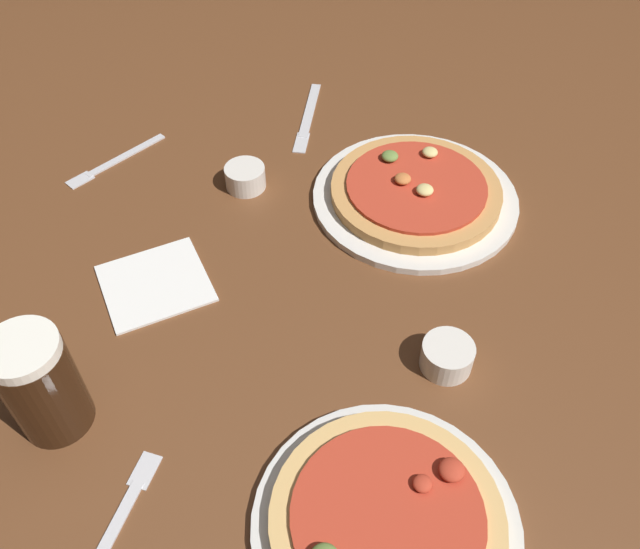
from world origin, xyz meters
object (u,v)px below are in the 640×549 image
fork_left (115,161)px  knife_right (308,117)px  pizza_plate_far (415,193)px  beer_mug_dark (40,382)px  napkin_folded (155,282)px  ramekin_butter (447,356)px  pizza_plate_near (387,521)px  fork_spare (106,544)px  ramekin_sauce (245,177)px

fork_left → knife_right: same height
pizza_plate_far → beer_mug_dark: (-0.59, -0.23, 0.06)m
napkin_folded → knife_right: 0.48m
beer_mug_dark → ramekin_butter: size_ratio=2.21×
beer_mug_dark → pizza_plate_near: bearing=-38.1°
pizza_plate_near → beer_mug_dark: (-0.33, 0.26, 0.06)m
fork_spare → beer_mug_dark: bearing=101.9°
pizza_plate_far → ramekin_butter: size_ratio=4.90×
pizza_plate_near → ramekin_sauce: pizza_plate_near is taller
fork_spare → pizza_plate_far: bearing=36.5°
ramekin_sauce → fork_spare: size_ratio=0.34×
beer_mug_dark → ramekin_sauce: 0.49m
pizza_plate_near → knife_right: bearing=78.1°
ramekin_sauce → ramekin_butter: bearing=-70.2°
fork_left → knife_right: (0.37, 0.02, -0.00)m
ramekin_sauce → napkin_folded: size_ratio=0.46×
pizza_plate_near → ramekin_butter: 0.24m
ramekin_butter → fork_spare: ramekin_butter is taller
knife_right → ramekin_sauce: bearing=-136.1°
pizza_plate_far → ramekin_butter: pizza_plate_far is taller
pizza_plate_near → fork_spare: size_ratio=1.48×
beer_mug_dark → napkin_folded: 0.25m
ramekin_butter → fork_spare: bearing=-168.3°
pizza_plate_far → beer_mug_dark: size_ratio=2.21×
fork_left → beer_mug_dark: bearing=-104.8°
ramekin_butter → knife_right: bearing=89.7°
napkin_folded → fork_left: napkin_folded is taller
beer_mug_dark → fork_left: (0.13, 0.49, -0.07)m
fork_spare → ramekin_sauce: bearing=61.1°
fork_spare → fork_left: bearing=82.2°
napkin_folded → fork_left: (-0.02, 0.31, -0.00)m
pizza_plate_near → fork_spare: (-0.30, 0.08, -0.01)m
pizza_plate_far → fork_spare: bearing=-143.5°
napkin_folded → fork_spare: bearing=-107.3°
pizza_plate_far → fork_left: pizza_plate_far is taller
beer_mug_dark → ramekin_butter: beer_mug_dark is taller
ramekin_sauce → ramekin_butter: same height
pizza_plate_far → fork_left: 0.53m
fork_left → knife_right: 0.37m
ramekin_sauce → ramekin_butter: size_ratio=0.98×
pizza_plate_far → ramekin_sauce: 0.29m
beer_mug_dark → fork_spare: size_ratio=0.76×
pizza_plate_far → fork_spare: (-0.55, -0.41, -0.01)m
ramekin_sauce → fork_left: 0.25m
ramekin_sauce → knife_right: ramekin_sauce is taller
beer_mug_dark → ramekin_sauce: (0.33, 0.35, -0.06)m
pizza_plate_far → napkin_folded: (-0.44, -0.05, -0.01)m
pizza_plate_near → beer_mug_dark: size_ratio=1.95×
napkin_folded → fork_spare: napkin_folded is taller
ramekin_sauce → napkin_folded: ramekin_sauce is taller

